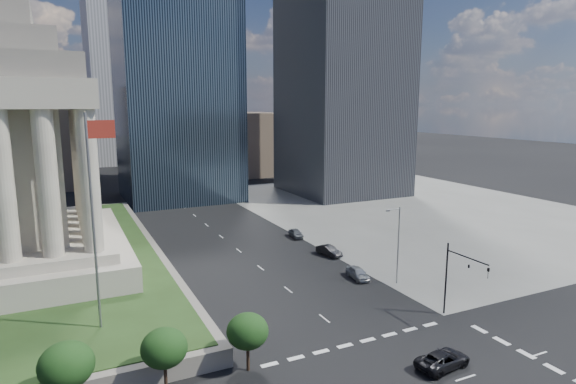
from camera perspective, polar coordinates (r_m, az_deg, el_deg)
ground at (r=126.23m, az=-14.01°, el=-0.30°), size 500.00×500.00×0.00m
sidewalk_ne at (r=110.18m, az=14.83°, el=-1.85°), size 68.00×90.00×0.03m
flagpole at (r=46.83m, az=-21.98°, el=-2.07°), size 2.52×0.24×20.00m
midrise_glass at (r=119.96m, az=-13.19°, el=13.60°), size 26.00×26.00×60.00m
building_filler_ne at (r=162.39m, az=-5.19°, el=5.83°), size 20.00×30.00×20.00m
building_filler_nw at (r=152.15m, az=-27.79°, el=5.90°), size 24.00×30.00×28.00m
traffic_signal_ne at (r=53.96m, az=19.63°, el=-9.00°), size 0.30×5.74×8.00m
street_lamp_north at (r=62.37m, az=12.83°, el=-5.66°), size 2.13×0.22×10.00m
pickup_truck at (r=46.23m, az=17.89°, el=-18.37°), size 5.53×3.06×1.47m
parked_sedan_near at (r=64.67m, az=8.29°, el=-9.48°), size 2.34×4.68×1.53m
parked_sedan_mid at (r=73.60m, az=4.89°, el=-6.96°), size 4.76×2.35×1.50m
parked_sedan_far at (r=83.07m, az=0.96°, el=-4.92°), size 2.26×4.48×1.46m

